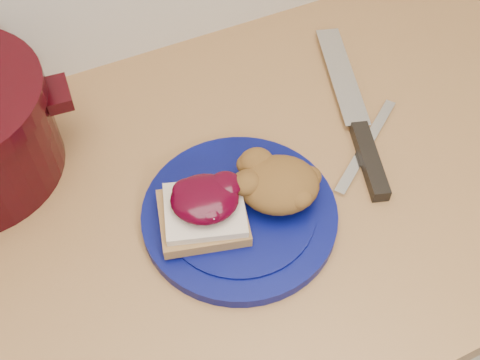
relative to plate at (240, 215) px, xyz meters
name	(u,v)px	position (x,y,z in m)	size (l,w,h in m)	color
base_cabinet	(206,349)	(-0.05, 0.04, -0.48)	(4.00, 0.60, 0.86)	beige
plate	(240,215)	(0.00, 0.00, 0.00)	(0.24, 0.24, 0.02)	#050A4E
sandwich	(204,209)	(-0.04, 0.00, 0.03)	(0.12, 0.11, 0.05)	olive
stuffing_mound	(279,185)	(0.05, 0.00, 0.04)	(0.10, 0.08, 0.05)	brown
chef_knife	(361,135)	(0.20, 0.05, 0.00)	(0.13, 0.32, 0.02)	black
butter_knife	(366,145)	(0.21, 0.03, 0.00)	(0.18, 0.01, 0.00)	silver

